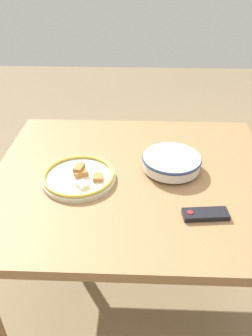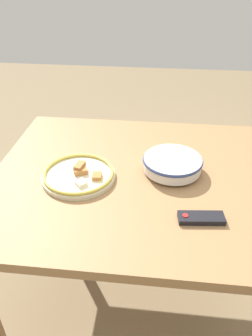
% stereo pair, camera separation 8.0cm
% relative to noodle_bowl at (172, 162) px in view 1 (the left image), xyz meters
% --- Properties ---
extents(ground_plane, '(8.00, 8.00, 0.00)m').
position_rel_noodle_bowl_xyz_m(ground_plane, '(0.16, 0.04, -0.80)').
color(ground_plane, '#7F6B4C').
extents(dining_table, '(1.20, 1.02, 0.76)m').
position_rel_noodle_bowl_xyz_m(dining_table, '(0.16, 0.04, -0.13)').
color(dining_table, olive).
rests_on(dining_table, ground_plane).
extents(noodle_bowl, '(0.25, 0.25, 0.07)m').
position_rel_noodle_bowl_xyz_m(noodle_bowl, '(0.00, 0.00, 0.00)').
color(noodle_bowl, silver).
rests_on(noodle_bowl, dining_table).
extents(food_plate, '(0.30, 0.30, 0.05)m').
position_rel_noodle_bowl_xyz_m(food_plate, '(0.38, 0.09, -0.02)').
color(food_plate, beige).
rests_on(food_plate, dining_table).
extents(tv_remote, '(0.17, 0.07, 0.02)m').
position_rel_noodle_bowl_xyz_m(tv_remote, '(-0.10, 0.29, -0.03)').
color(tv_remote, black).
rests_on(tv_remote, dining_table).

